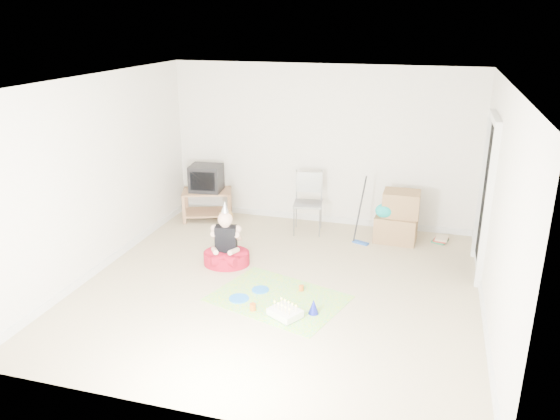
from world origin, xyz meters
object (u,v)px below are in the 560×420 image
(folding_chair, at_px, (308,204))
(birthday_cake, at_px, (285,313))
(seated_woman, at_px, (226,251))
(cardboard_boxes, at_px, (397,217))
(tv_stand, at_px, (207,202))
(crt_tv, at_px, (206,178))

(folding_chair, height_order, birthday_cake, folding_chair)
(seated_woman, distance_m, birthday_cake, 1.66)
(folding_chair, relative_size, seated_woman, 1.06)
(cardboard_boxes, xyz_separation_m, seated_woman, (-2.22, -1.51, -0.18))
(tv_stand, bearing_deg, folding_chair, -4.00)
(folding_chair, bearing_deg, cardboard_boxes, 1.18)
(seated_woman, xyz_separation_m, birthday_cake, (1.17, -1.17, -0.16))
(folding_chair, bearing_deg, birthday_cake, -82.33)
(cardboard_boxes, distance_m, seated_woman, 2.69)
(crt_tv, height_order, birthday_cake, crt_tv)
(tv_stand, height_order, folding_chair, folding_chair)
(crt_tv, relative_size, seated_woman, 0.55)
(tv_stand, distance_m, crt_tv, 0.43)
(folding_chair, distance_m, cardboard_boxes, 1.40)
(tv_stand, distance_m, cardboard_boxes, 3.19)
(crt_tv, distance_m, cardboard_boxes, 3.21)
(seated_woman, bearing_deg, folding_chair, 61.20)
(crt_tv, xyz_separation_m, birthday_cake, (2.14, -2.78, -0.68))
(cardboard_boxes, height_order, seated_woman, seated_woman)
(seated_woman, bearing_deg, cardboard_boxes, 34.33)
(cardboard_boxes, distance_m, birthday_cake, 2.90)
(crt_tv, distance_m, folding_chair, 1.81)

